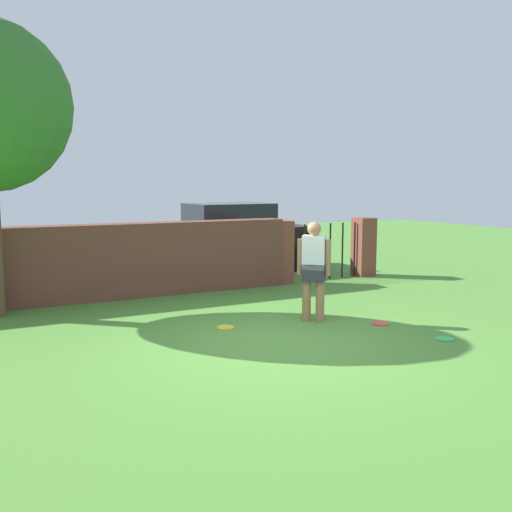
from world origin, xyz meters
TOP-DOWN VIEW (x-y plane):
  - ground_plane at (0.00, 0.00)m, footprint 40.00×40.00m
  - brick_wall at (-1.50, 4.18)m, footprint 7.69×0.50m
  - person at (1.17, 0.88)m, footprint 0.43×0.40m
  - fence_gate at (3.59, 4.18)m, footprint 2.73×0.44m
  - car at (2.15, 6.33)m, footprint 4.24×2.01m
  - frisbee_yellow at (-0.27, 1.14)m, footprint 0.27×0.27m
  - frisbee_green at (2.27, -0.90)m, footprint 0.27×0.27m
  - frisbee_red at (2.02, 0.22)m, footprint 0.27×0.27m

SIDE VIEW (x-z plane):
  - ground_plane at x=0.00m, z-range 0.00..0.00m
  - frisbee_yellow at x=-0.27m, z-range 0.00..0.02m
  - frisbee_green at x=2.27m, z-range 0.00..0.02m
  - frisbee_red at x=2.02m, z-range 0.00..0.02m
  - fence_gate at x=3.59m, z-range 0.00..1.40m
  - brick_wall at x=-1.50m, z-range 0.00..1.45m
  - car at x=2.15m, z-range 0.00..1.72m
  - person at x=1.17m, z-range 0.09..1.71m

